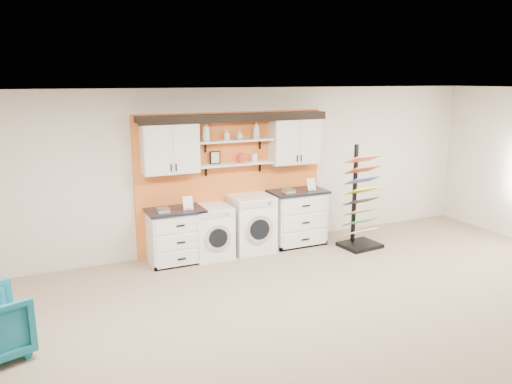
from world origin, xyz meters
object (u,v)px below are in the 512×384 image
base_cabinet_left (176,236)px  base_cabinet_right (297,217)px  washer (211,231)px  sample_rack (360,216)px  dryer (251,223)px

base_cabinet_left → base_cabinet_right: size_ratio=0.90×
washer → sample_rack: 2.66m
base_cabinet_right → washer: bearing=-179.9°
sample_rack → dryer: bearing=156.0°
base_cabinet_left → dryer: bearing=-0.1°
washer → dryer: 0.74m
sample_rack → washer: bearing=161.0°
washer → dryer: dryer is taller
washer → base_cabinet_right: bearing=0.1°
base_cabinet_left → sample_rack: 3.25m
base_cabinet_left → sample_rack: sample_rack is taller
washer → sample_rack: bearing=-13.2°
sample_rack → base_cabinet_left: bearing=163.3°
base_cabinet_left → sample_rack: (3.19, -0.61, 0.12)m
base_cabinet_left → base_cabinet_right: bearing=-0.0°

